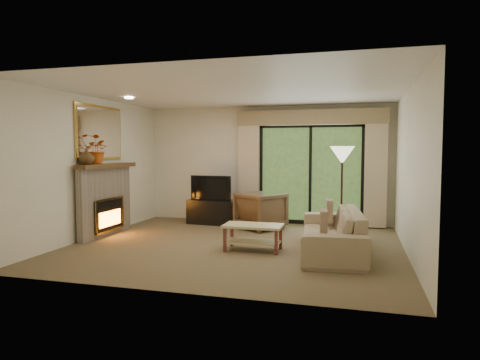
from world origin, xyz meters
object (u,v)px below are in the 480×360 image
(sofa, at_px, (332,231))
(coffee_table, at_px, (253,237))
(media_console, at_px, (213,212))
(armchair, at_px, (261,211))

(sofa, bearing_deg, coffee_table, -85.58)
(media_console, bearing_deg, coffee_table, -52.07)
(coffee_table, bearing_deg, armchair, 98.20)
(armchair, relative_size, coffee_table, 0.89)
(media_console, relative_size, coffee_table, 1.13)
(sofa, relative_size, coffee_table, 2.47)
(sofa, bearing_deg, armchair, -143.13)
(armchair, bearing_deg, sofa, 166.60)
(armchair, bearing_deg, coffee_table, 132.95)
(sofa, bearing_deg, media_console, -132.22)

